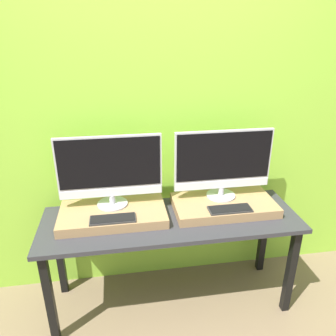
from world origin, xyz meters
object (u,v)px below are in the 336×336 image
object	(u,v)px
keyboard_left	(113,219)
monitor_right	(223,162)
monitor_left	(110,170)
keyboard_right	(230,209)

from	to	relation	value
keyboard_left	monitor_right	xyz separation A→B (m)	(0.76, 0.20, 0.25)
monitor_left	keyboard_left	world-z (taller)	monitor_left
keyboard_left	keyboard_right	bearing A→B (deg)	0.00
monitor_left	keyboard_right	distance (m)	0.83
monitor_left	monitor_right	distance (m)	0.76
keyboard_left	monitor_left	bearing A→B (deg)	90.00
keyboard_left	keyboard_right	distance (m)	0.76
monitor_right	keyboard_right	distance (m)	0.32
keyboard_right	monitor_right	bearing A→B (deg)	90.00
monitor_right	keyboard_right	bearing A→B (deg)	-90.00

